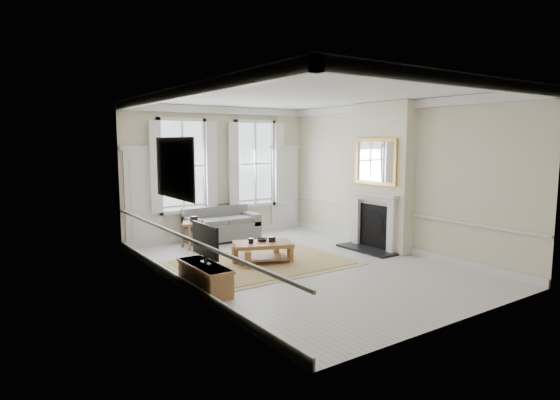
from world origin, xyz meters
TOP-DOWN VIEW (x-y plane):
  - floor at (0.00, 0.00)m, footprint 7.20×7.20m
  - ceiling at (0.00, 0.00)m, footprint 7.20×7.20m
  - back_wall at (0.00, 3.60)m, footprint 5.20×0.00m
  - left_wall at (-2.60, 0.00)m, footprint 0.00×7.20m
  - right_wall at (2.60, 0.00)m, footprint 0.00×7.20m
  - window_left at (-1.05, 3.55)m, footprint 1.26×0.20m
  - window_right at (1.05, 3.55)m, footprint 1.26×0.20m
  - door_left at (-2.05, 3.56)m, footprint 0.90×0.08m
  - door_right at (2.05, 3.56)m, footprint 0.90×0.08m
  - painting at (-2.56, 0.30)m, footprint 0.05×1.66m
  - chimney_breast at (2.43, 0.20)m, footprint 0.35×1.70m
  - hearth at (2.00, 0.20)m, footprint 0.55×1.50m
  - fireplace at (2.20, 0.20)m, footprint 0.21×1.45m
  - mirror at (2.21, 0.20)m, footprint 0.06×1.26m
  - sofa at (-0.24, 3.11)m, footprint 1.81×0.88m
  - side_table at (-1.15, 2.73)m, footprint 0.66×0.66m
  - rug at (-0.58, 0.60)m, footprint 3.50×2.60m
  - coffee_table at (-0.58, 0.60)m, footprint 1.35×1.08m
  - ceramic_pot_a at (-0.83, 0.65)m, footprint 0.11×0.11m
  - ceramic_pot_b at (-0.38, 0.55)m, footprint 0.15×0.15m
  - bowl at (-0.53, 0.70)m, footprint 0.31×0.31m
  - tv_stand at (-2.34, -0.35)m, footprint 0.42×1.29m
  - tv at (-2.32, -0.35)m, footprint 0.08×0.90m

SIDE VIEW (x-z plane):
  - floor at x=0.00m, z-range 0.00..0.00m
  - rug at x=-0.58m, z-range 0.00..0.02m
  - hearth at x=2.00m, z-range 0.00..0.05m
  - tv_stand at x=-2.34m, z-range 0.00..0.46m
  - sofa at x=-0.24m, z-range -0.07..0.78m
  - coffee_table at x=-0.58m, z-range 0.14..0.58m
  - bowl at x=-0.53m, z-range 0.44..0.50m
  - ceramic_pot_b at x=-0.38m, z-range 0.44..0.55m
  - ceramic_pot_a at x=-0.83m, z-range 0.44..0.55m
  - side_table at x=-1.15m, z-range 0.19..0.81m
  - fireplace at x=2.20m, z-range 0.07..1.40m
  - tv at x=-2.32m, z-range 0.52..1.20m
  - door_left at x=-2.05m, z-range 0.00..2.30m
  - door_right at x=2.05m, z-range 0.00..2.30m
  - back_wall at x=0.00m, z-range -0.90..4.30m
  - left_wall at x=-2.60m, z-range -1.90..5.30m
  - right_wall at x=2.60m, z-range -1.90..5.30m
  - chimney_breast at x=2.43m, z-range 0.01..3.39m
  - window_left at x=-1.05m, z-range 0.80..3.00m
  - window_right at x=1.05m, z-range 0.80..3.00m
  - painting at x=-2.56m, z-range 1.52..2.58m
  - mirror at x=2.21m, z-range 1.52..2.58m
  - ceiling at x=0.00m, z-range 3.40..3.40m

